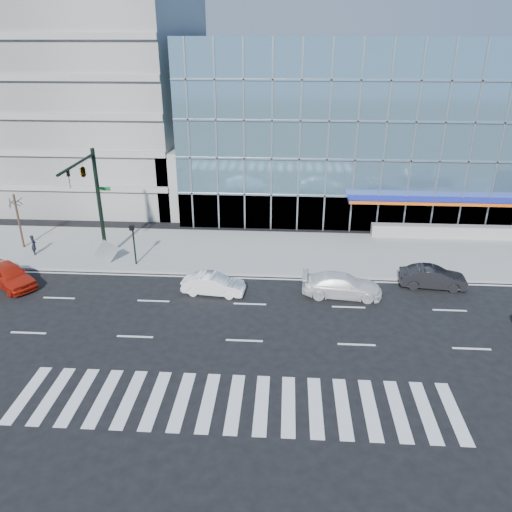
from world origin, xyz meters
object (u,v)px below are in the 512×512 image
at_px(traffic_signal, 88,183).
at_px(tilted_panel, 107,251).
at_px(street_tree_near, 15,202).
at_px(red_sedan, 9,275).
at_px(pedestrian, 34,245).
at_px(white_suv, 342,285).
at_px(white_sedan, 214,284).
at_px(dark_sedan, 433,277).
at_px(ped_signal_post, 133,238).

bearing_deg(traffic_signal, tilted_panel, 42.93).
bearing_deg(traffic_signal, street_tree_near, 157.29).
bearing_deg(red_sedan, pedestrian, 43.87).
height_order(red_sedan, pedestrian, pedestrian).
relative_size(traffic_signal, white_suv, 1.61).
height_order(traffic_signal, white_sedan, traffic_signal).
xyz_separation_m(street_tree_near, dark_sedan, (29.69, -4.50, -3.08)).
xyz_separation_m(traffic_signal, dark_sedan, (22.68, -1.57, -5.47)).
relative_size(traffic_signal, street_tree_near, 1.89).
bearing_deg(red_sedan, dark_sedan, -50.47).
relative_size(ped_signal_post, dark_sedan, 0.71).
bearing_deg(tilted_panel, white_suv, -39.73).
bearing_deg(street_tree_near, ped_signal_post, -15.06).
bearing_deg(traffic_signal, ped_signal_post, 8.52).
height_order(traffic_signal, red_sedan, traffic_signal).
xyz_separation_m(traffic_signal, tilted_panel, (0.46, 0.43, -5.10)).
height_order(white_sedan, pedestrian, pedestrian).
bearing_deg(ped_signal_post, tilted_panel, 178.40).
relative_size(white_sedan, dark_sedan, 0.94).
relative_size(street_tree_near, pedestrian, 2.78).
distance_m(street_tree_near, dark_sedan, 30.18).
bearing_deg(dark_sedan, white_sedan, 102.30).
xyz_separation_m(ped_signal_post, pedestrian, (-7.97, 1.26, -1.23)).
relative_size(ped_signal_post, pedestrian, 1.97).
bearing_deg(white_sedan, red_sedan, 94.92).
relative_size(street_tree_near, red_sedan, 0.93).
distance_m(ped_signal_post, street_tree_near, 9.97).
distance_m(street_tree_near, pedestrian, 3.50).
relative_size(traffic_signal, red_sedan, 1.77).
relative_size(traffic_signal, dark_sedan, 1.89).
relative_size(traffic_signal, tilted_panel, 6.15).
xyz_separation_m(white_suv, white_sedan, (-8.08, -0.25, -0.07)).
height_order(white_suv, pedestrian, pedestrian).
bearing_deg(dark_sedan, red_sedan, 98.39).
height_order(traffic_signal, white_suv, traffic_signal).
xyz_separation_m(white_sedan, red_sedan, (-13.44, 0.21, 0.12)).
bearing_deg(dark_sedan, white_suv, 109.38).
bearing_deg(ped_signal_post, white_suv, -13.72).
bearing_deg(tilted_panel, traffic_signal, -164.56).
bearing_deg(red_sedan, traffic_signal, -20.86).
relative_size(traffic_signal, pedestrian, 5.27).
relative_size(white_suv, tilted_panel, 3.82).
xyz_separation_m(traffic_signal, red_sedan, (-4.84, -3.13, -5.39)).
distance_m(dark_sedan, tilted_panel, 22.31).
relative_size(red_sedan, tilted_panel, 3.48).
bearing_deg(red_sedan, ped_signal_post, -28.21).
xyz_separation_m(white_sedan, dark_sedan, (14.08, 1.77, 0.04)).
xyz_separation_m(white_sedan, tilted_panel, (-8.14, 3.77, 0.41)).
bearing_deg(pedestrian, dark_sedan, -116.36).
distance_m(white_sedan, tilted_panel, 8.98).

